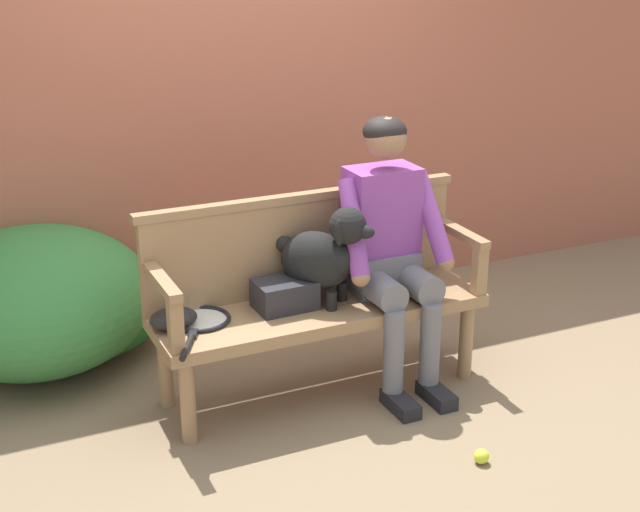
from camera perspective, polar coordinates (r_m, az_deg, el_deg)
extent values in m
plane|color=#7A664C|center=(4.57, 0.00, -8.38)|extent=(40.00, 40.00, 0.00)
cube|color=#9E5642|center=(5.31, -5.93, 8.57)|extent=(8.00, 0.30, 2.24)
ellipsoid|color=#1E5B23|center=(4.95, -15.62, -3.16)|extent=(1.14, 0.83, 0.57)
ellipsoid|color=#337538|center=(4.89, -17.31, -2.63)|extent=(1.19, 1.19, 0.73)
cube|color=#93704C|center=(4.38, 0.00, -3.44)|extent=(1.61, 0.48, 0.06)
cylinder|color=#93704C|center=(4.10, -8.26, -9.01)|extent=(0.07, 0.07, 0.40)
cylinder|color=#93704C|center=(4.66, 9.11, -5.28)|extent=(0.07, 0.07, 0.40)
cylinder|color=#93704C|center=(4.41, -9.66, -6.87)|extent=(0.07, 0.07, 0.40)
cylinder|color=#93704C|center=(4.94, 6.79, -3.65)|extent=(0.07, 0.07, 0.40)
cube|color=#93704C|center=(4.46, -1.14, 0.62)|extent=(1.61, 0.05, 0.46)
cube|color=#93704C|center=(4.38, -1.17, 3.70)|extent=(1.65, 0.06, 0.04)
cube|color=#93704C|center=(3.90, -9.02, -4.38)|extent=(0.06, 0.06, 0.24)
cube|color=#93704C|center=(4.03, -9.94, -1.47)|extent=(0.06, 0.48, 0.04)
cube|color=#93704C|center=(4.52, 9.94, -0.93)|extent=(0.06, 0.06, 0.24)
cube|color=#93704C|center=(4.62, 8.64, 1.51)|extent=(0.06, 0.48, 0.04)
cube|color=black|center=(4.40, 5.05, -9.20)|extent=(0.10, 0.24, 0.07)
cylinder|color=slate|center=(4.34, 4.63, -5.98)|extent=(0.10, 0.10, 0.41)
cylinder|color=slate|center=(4.36, 3.73, -2.03)|extent=(0.15, 0.31, 0.15)
cube|color=black|center=(4.49, 7.30, -8.63)|extent=(0.10, 0.24, 0.07)
cylinder|color=slate|center=(4.44, 6.89, -5.47)|extent=(0.10, 0.10, 0.41)
cylinder|color=slate|center=(4.45, 5.99, -1.61)|extent=(0.15, 0.31, 0.15)
cube|color=slate|center=(4.52, 3.91, -0.90)|extent=(0.32, 0.24, 0.20)
cube|color=#843D93|center=(4.45, 3.87, 2.30)|extent=(0.34, 0.22, 0.52)
cylinder|color=#843D93|center=(4.25, 2.13, 1.75)|extent=(0.14, 0.32, 0.45)
sphere|color=#936B4C|center=(4.22, 2.56, -1.32)|extent=(0.09, 0.09, 0.09)
cylinder|color=#843D93|center=(4.45, 6.96, 2.47)|extent=(0.14, 0.32, 0.45)
sphere|color=#936B4C|center=(4.43, 7.85, -0.38)|extent=(0.09, 0.09, 0.09)
sphere|color=#936B4C|center=(4.32, 4.12, 7.40)|extent=(0.20, 0.20, 0.20)
ellipsoid|color=black|center=(4.32, 4.07, 7.81)|extent=(0.21, 0.21, 0.14)
cylinder|color=black|center=(4.29, 0.72, -2.81)|extent=(0.05, 0.05, 0.09)
cylinder|color=black|center=(4.40, 1.37, -2.20)|extent=(0.05, 0.05, 0.09)
cylinder|color=black|center=(4.37, -1.83, -2.38)|extent=(0.05, 0.05, 0.09)
cylinder|color=black|center=(4.48, -1.13, -1.79)|extent=(0.05, 0.05, 0.09)
ellipsoid|color=black|center=(4.32, -0.23, -0.26)|extent=(0.41, 0.42, 0.28)
sphere|color=black|center=(4.27, 1.29, -0.20)|extent=(0.16, 0.16, 0.16)
sphere|color=black|center=(4.20, 1.75, 1.90)|extent=(0.18, 0.18, 0.18)
ellipsoid|color=black|center=(4.18, 2.75, 1.54)|extent=(0.12, 0.13, 0.07)
ellipsoid|color=black|center=(4.15, 1.21, 1.47)|extent=(0.07, 0.07, 0.13)
ellipsoid|color=black|center=(4.28, 1.97, 2.07)|extent=(0.07, 0.07, 0.13)
sphere|color=black|center=(4.37, -2.23, 0.74)|extent=(0.08, 0.08, 0.08)
torus|color=black|center=(4.23, -7.55, -3.91)|extent=(0.39, 0.39, 0.02)
cylinder|color=silver|center=(4.23, -7.54, -4.00)|extent=(0.25, 0.25, 0.00)
cube|color=black|center=(4.08, -7.95, -4.81)|extent=(0.06, 0.08, 0.02)
cylinder|color=black|center=(3.96, -8.31, -5.68)|extent=(0.13, 0.21, 0.03)
ellipsoid|color=black|center=(4.17, -9.16, -3.87)|extent=(0.22, 0.17, 0.09)
cube|color=#232328|center=(4.31, -2.22, -2.41)|extent=(0.29, 0.21, 0.14)
sphere|color=#CCDB33|center=(4.06, 10.06, -12.24)|extent=(0.07, 0.07, 0.07)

